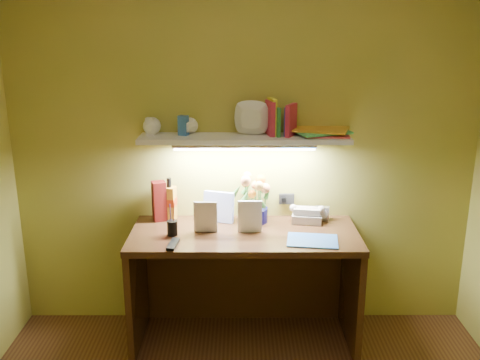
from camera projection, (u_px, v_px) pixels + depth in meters
name	position (u px, v px, depth m)	size (l,w,h in m)	color
desk	(244.00, 287.00, 3.38)	(1.40, 0.60, 0.75)	#331C0E
flower_bouquet	(254.00, 198.00, 3.42)	(0.20, 0.20, 0.32)	#060738
telephone	(307.00, 213.00, 3.44)	(0.19, 0.14, 0.11)	beige
desk_clock	(322.00, 213.00, 3.48)	(0.09, 0.04, 0.09)	#ACADB1
whisky_bottle	(170.00, 199.00, 3.46)	(0.08, 0.08, 0.28)	#C68223
whisky_box	(159.00, 201.00, 3.45)	(0.08, 0.08, 0.26)	#510E0A
pen_cup	(172.00, 223.00, 3.21)	(0.06, 0.06, 0.15)	black
art_card	(219.00, 207.00, 3.44)	(0.20, 0.04, 0.20)	white
tv_remote	(173.00, 244.00, 3.08)	(0.05, 0.16, 0.02)	black
blue_folder	(312.00, 241.00, 3.14)	(0.29, 0.22, 0.01)	#336CC0
desk_book_a	(194.00, 217.00, 3.26)	(0.15, 0.02, 0.20)	silver
desk_book_b	(238.00, 217.00, 3.25)	(0.15, 0.02, 0.20)	white
wall_shelf	(252.00, 132.00, 3.29)	(1.32, 0.34, 0.26)	white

